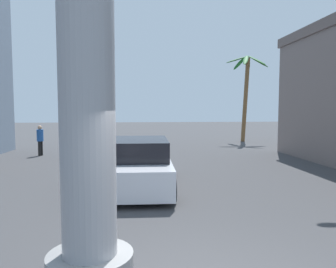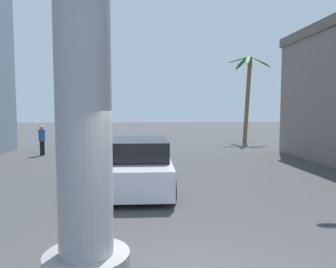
{
  "view_description": "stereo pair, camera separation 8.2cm",
  "coord_description": "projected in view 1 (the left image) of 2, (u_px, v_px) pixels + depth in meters",
  "views": [
    {
      "loc": [
        -0.91,
        -4.17,
        2.53
      ],
      "look_at": [
        0.0,
        4.97,
        1.81
      ],
      "focal_mm": 35.0,
      "sensor_mm": 36.0,
      "label": 1
    },
    {
      "loc": [
        -0.83,
        -4.17,
        2.53
      ],
      "look_at": [
        0.0,
        4.97,
        1.81
      ],
      "focal_mm": 35.0,
      "sensor_mm": 36.0,
      "label": 2
    }
  ],
  "objects": [
    {
      "name": "pedestrian_far_left",
      "position": [
        40.0,
        138.0,
        17.51
      ],
      "size": [
        0.42,
        0.42,
        1.63
      ],
      "color": "black",
      "rests_on": "ground"
    },
    {
      "name": "ground_plane",
      "position": [
        157.0,
        166.0,
        14.34
      ],
      "size": [
        93.59,
        93.59,
        0.0
      ],
      "primitive_type": "plane",
      "color": "#424244"
    },
    {
      "name": "car_lead",
      "position": [
        138.0,
        165.0,
        10.44
      ],
      "size": [
        2.25,
        4.91,
        1.56
      ],
      "color": "black",
      "rests_on": "ground"
    },
    {
      "name": "palm_tree_far_right",
      "position": [
        246.0,
        84.0,
        24.84
      ],
      "size": [
        3.35,
        3.16,
        6.57
      ],
      "color": "brown",
      "rests_on": "ground"
    }
  ]
}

